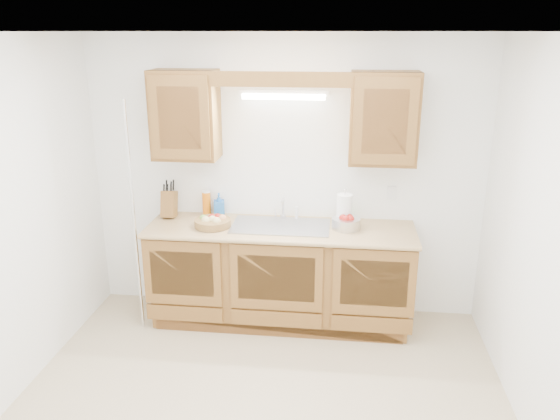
# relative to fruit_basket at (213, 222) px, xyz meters

# --- Properties ---
(room) EXTENTS (3.52, 3.50, 2.50)m
(room) POSITION_rel_fruit_basket_xyz_m (0.58, -1.14, 0.31)
(room) COLOR #C4AF8D
(room) RESTS_ON ground
(base_cabinets) EXTENTS (2.20, 0.60, 0.86)m
(base_cabinets) POSITION_rel_fruit_basket_xyz_m (0.58, 0.06, -0.50)
(base_cabinets) COLOR brown
(base_cabinets) RESTS_ON ground
(countertop) EXTENTS (2.30, 0.63, 0.04)m
(countertop) POSITION_rel_fruit_basket_xyz_m (0.58, 0.05, -0.06)
(countertop) COLOR tan
(countertop) RESTS_ON base_cabinets
(upper_cabinet_left) EXTENTS (0.55, 0.33, 0.75)m
(upper_cabinet_left) POSITION_rel_fruit_basket_xyz_m (-0.25, 0.20, 0.88)
(upper_cabinet_left) COLOR brown
(upper_cabinet_left) RESTS_ON room
(upper_cabinet_right) EXTENTS (0.55, 0.33, 0.75)m
(upper_cabinet_right) POSITION_rel_fruit_basket_xyz_m (1.41, 0.20, 0.88)
(upper_cabinet_right) COLOR brown
(upper_cabinet_right) RESTS_ON room
(valance) EXTENTS (2.20, 0.05, 0.12)m
(valance) POSITION_rel_fruit_basket_xyz_m (0.58, 0.05, 1.20)
(valance) COLOR brown
(valance) RESTS_ON room
(fluorescent_fixture) EXTENTS (0.76, 0.08, 0.08)m
(fluorescent_fixture) POSITION_rel_fruit_basket_xyz_m (0.58, 0.28, 1.05)
(fluorescent_fixture) COLOR white
(fluorescent_fixture) RESTS_ON room
(sink) EXTENTS (0.84, 0.46, 0.36)m
(sink) POSITION_rel_fruit_basket_xyz_m (0.58, 0.07, -0.12)
(sink) COLOR #9E9EA3
(sink) RESTS_ON countertop
(wire_shelf_pole) EXTENTS (0.03, 0.03, 2.00)m
(wire_shelf_pole) POSITION_rel_fruit_basket_xyz_m (-0.62, -0.20, 0.06)
(wire_shelf_pole) COLOR silver
(wire_shelf_pole) RESTS_ON ground
(outlet_plate) EXTENTS (0.08, 0.01, 0.12)m
(outlet_plate) POSITION_rel_fruit_basket_xyz_m (1.53, 0.35, 0.21)
(outlet_plate) COLOR white
(outlet_plate) RESTS_ON room
(fruit_basket) EXTENTS (0.34, 0.34, 0.10)m
(fruit_basket) POSITION_rel_fruit_basket_xyz_m (0.00, 0.00, 0.00)
(fruit_basket) COLOR olive
(fruit_basket) RESTS_ON countertop
(knife_block) EXTENTS (0.12, 0.20, 0.35)m
(knife_block) POSITION_rel_fruit_basket_xyz_m (-0.45, 0.21, 0.08)
(knife_block) COLOR brown
(knife_block) RESTS_ON countertop
(orange_canister) EXTENTS (0.10, 0.10, 0.23)m
(orange_canister) POSITION_rel_fruit_basket_xyz_m (-0.13, 0.30, 0.07)
(orange_canister) COLOR orange
(orange_canister) RESTS_ON countertop
(soap_bottle) EXTENTS (0.11, 0.12, 0.21)m
(soap_bottle) POSITION_rel_fruit_basket_xyz_m (-0.01, 0.29, 0.06)
(soap_bottle) COLOR blue
(soap_bottle) RESTS_ON countertop
(sponge) EXTENTS (0.14, 0.11, 0.02)m
(sponge) POSITION_rel_fruit_basket_xyz_m (1.18, 0.30, -0.03)
(sponge) COLOR #CC333F
(sponge) RESTS_ON countertop
(paper_towel) EXTENTS (0.17, 0.17, 0.33)m
(paper_towel) POSITION_rel_fruit_basket_xyz_m (1.12, 0.15, 0.10)
(paper_towel) COLOR silver
(paper_towel) RESTS_ON countertop
(apple_bowl) EXTENTS (0.29, 0.29, 0.13)m
(apple_bowl) POSITION_rel_fruit_basket_xyz_m (1.14, 0.08, 0.01)
(apple_bowl) COLOR silver
(apple_bowl) RESTS_ON countertop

